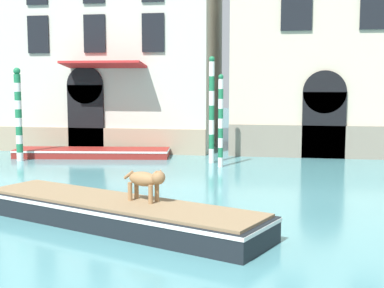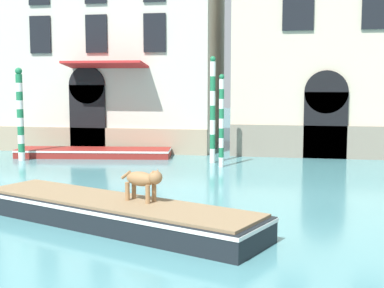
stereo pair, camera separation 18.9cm
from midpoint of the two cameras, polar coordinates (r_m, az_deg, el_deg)
The scene contains 7 objects.
palazzo_left at distance 27.70m, azimuth -7.77°, elevation 12.55°, with size 10.10×7.40×12.27m.
boat_foreground at distance 12.35m, azimuth -7.84°, elevation -7.19°, with size 7.40×4.41×0.59m.
dog_on_deck at distance 11.98m, azimuth -4.76°, elevation -3.82°, with size 1.07×0.62×0.75m.
boat_moored_near_palazzo at distance 23.56m, azimuth -10.19°, elevation -0.89°, with size 6.78×2.40×0.37m.
mooring_pole_0 at distance 20.33m, azimuth 3.42°, elevation 2.51°, with size 0.20×0.20×3.53m.
mooring_pole_2 at distance 21.31m, azimuth 2.47°, elevation 3.68°, with size 0.23×0.23×4.25m.
mooring_pole_3 at distance 23.01m, azimuth -17.63°, elevation 3.07°, with size 0.28×0.28×3.82m.
Camera 2 is at (7.53, -4.97, 3.27)m, focal length 50.00 mm.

